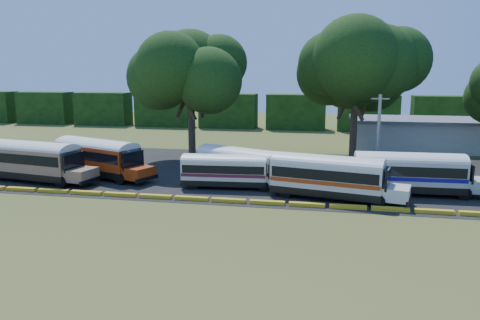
% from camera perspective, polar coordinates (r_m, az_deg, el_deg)
% --- Properties ---
extents(ground, '(160.00, 160.00, 0.00)m').
position_cam_1_polar(ground, '(35.10, 0.67, -5.76)').
color(ground, '#42551C').
rests_on(ground, ground).
extents(asphalt_strip, '(64.00, 24.00, 0.02)m').
position_cam_1_polar(asphalt_strip, '(46.46, 4.59, -1.64)').
color(asphalt_strip, black).
rests_on(asphalt_strip, ground).
extents(curb, '(53.70, 0.45, 0.30)m').
position_cam_1_polar(curb, '(36.01, 0.97, -5.08)').
color(curb, gold).
rests_on(curb, ground).
extents(terminal_building, '(19.00, 9.00, 4.00)m').
position_cam_1_polar(terminal_building, '(64.69, 21.69, 2.98)').
color(terminal_building, beige).
rests_on(terminal_building, ground).
extents(treeline_backdrop, '(130.00, 4.00, 6.00)m').
position_cam_1_polar(treeline_backdrop, '(81.61, 6.86, 5.84)').
color(treeline_backdrop, black).
rests_on(treeline_backdrop, ground).
extents(bus_beige, '(11.57, 4.64, 3.70)m').
position_cam_1_polar(bus_beige, '(46.67, -23.91, 0.16)').
color(bus_beige, black).
rests_on(bus_beige, ground).
extents(bus_red, '(11.31, 6.61, 3.65)m').
position_cam_1_polar(bus_red, '(46.44, -16.84, 0.54)').
color(bus_red, black).
rests_on(bus_red, ground).
extents(bus_cream_west, '(9.10, 2.87, 2.94)m').
position_cam_1_polar(bus_cream_west, '(40.38, -1.61, -1.12)').
color(bus_cream_west, black).
rests_on(bus_cream_west, ground).
extents(bus_cream_east, '(9.88, 6.25, 3.21)m').
position_cam_1_polar(bus_cream_east, '(42.21, 0.06, -0.37)').
color(bus_cream_east, black).
rests_on(bus_cream_east, ground).
extents(bus_white_red, '(10.95, 4.84, 3.50)m').
position_cam_1_polar(bus_white_red, '(37.47, 10.91, -1.76)').
color(bus_white_red, black).
rests_on(bus_white_red, ground).
extents(bus_white_blue, '(10.65, 2.91, 3.48)m').
position_cam_1_polar(bus_white_blue, '(40.65, 20.19, -1.27)').
color(bus_white_blue, black).
rests_on(bus_white_blue, ground).
extents(tree_west, '(10.56, 10.56, 14.50)m').
position_cam_1_polar(tree_west, '(52.52, -6.06, 11.38)').
color(tree_west, '#3E311F').
rests_on(tree_west, ground).
extents(tree_center, '(12.07, 12.07, 14.87)m').
position_cam_1_polar(tree_center, '(53.71, 13.99, 10.95)').
color(tree_center, '#3E311F').
rests_on(tree_center, ground).
extents(utility_pole, '(1.60, 0.30, 7.92)m').
position_cam_1_polar(utility_pole, '(44.87, 16.49, 2.77)').
color(utility_pole, gray).
rests_on(utility_pole, ground).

